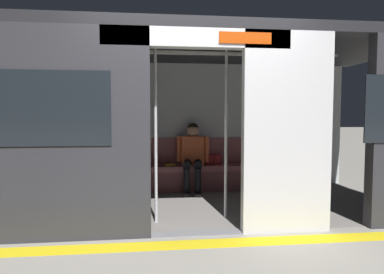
# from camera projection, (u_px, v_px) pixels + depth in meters

# --- Properties ---
(ground_plane) EXTENTS (60.00, 60.00, 0.00)m
(ground_plane) POSITION_uv_depth(u_px,v_px,m) (197.00, 234.00, 3.76)
(ground_plane) COLOR gray
(platform_edge_strip) EXTENTS (8.00, 0.24, 0.01)m
(platform_edge_strip) POSITION_uv_depth(u_px,v_px,m) (201.00, 244.00, 3.46)
(platform_edge_strip) COLOR yellow
(platform_edge_strip) RESTS_ON ground_plane
(train_car) EXTENTS (6.40, 2.66, 2.33)m
(train_car) POSITION_uv_depth(u_px,v_px,m) (181.00, 99.00, 4.80)
(train_car) COLOR silver
(train_car) RESTS_ON ground_plane
(bench_seat) EXTENTS (3.31, 0.44, 0.44)m
(bench_seat) POSITION_uv_depth(u_px,v_px,m) (181.00, 171.00, 5.86)
(bench_seat) COLOR #935156
(bench_seat) RESTS_ON ground_plane
(person_seated) EXTENTS (0.55, 0.71, 1.17)m
(person_seated) POSITION_uv_depth(u_px,v_px,m) (193.00, 153.00, 5.81)
(person_seated) COLOR #CC5933
(person_seated) RESTS_ON ground_plane
(handbag) EXTENTS (0.26, 0.15, 0.17)m
(handbag) POSITION_uv_depth(u_px,v_px,m) (213.00, 160.00, 5.99)
(handbag) COLOR maroon
(handbag) RESTS_ON bench_seat
(book) EXTENTS (0.20, 0.25, 0.03)m
(book) POSITION_uv_depth(u_px,v_px,m) (169.00, 165.00, 5.87)
(book) COLOR gold
(book) RESTS_ON bench_seat
(grab_pole_door) EXTENTS (0.04, 0.04, 2.19)m
(grab_pole_door) POSITION_uv_depth(u_px,v_px,m) (156.00, 132.00, 4.09)
(grab_pole_door) COLOR silver
(grab_pole_door) RESTS_ON ground_plane
(grab_pole_far) EXTENTS (0.04, 0.04, 2.19)m
(grab_pole_far) POSITION_uv_depth(u_px,v_px,m) (226.00, 132.00, 4.29)
(grab_pole_far) COLOR silver
(grab_pole_far) RESTS_ON ground_plane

